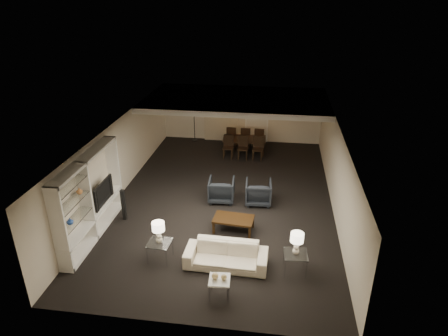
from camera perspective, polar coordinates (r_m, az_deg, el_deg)
The scene contains 35 objects.
floor at distance 13.29m, azimuth 0.00°, elevation -4.31°, with size 11.00×11.00×0.00m, color black.
ceiling at distance 12.28m, azimuth 0.00°, elevation 5.95°, with size 7.00×11.00×0.02m, color silver.
wall_back at distance 17.87m, azimuth 2.47°, elevation 7.74°, with size 7.00×0.02×2.50m, color beige.
wall_front at distance 8.11m, azimuth -5.61°, elevation -15.26°, with size 7.00×0.02×2.50m, color beige.
wall_left at distance 13.63m, azimuth -14.74°, elevation 1.43°, with size 0.02×11.00×2.50m, color beige.
wall_right at distance 12.77m, azimuth 15.75°, elevation -0.30°, with size 0.02×11.00×2.50m, color beige.
ceiling_soffit at distance 15.64m, azimuth 1.81°, elevation 9.67°, with size 7.00×4.00×0.20m, color silver.
curtains at distance 17.91m, azimuth -0.45°, elevation 7.64°, with size 1.50×0.12×2.40m, color beige.
door at distance 17.85m, azimuth 4.71°, elevation 6.99°, with size 0.90×0.05×2.10m, color silver.
painting at distance 17.68m, azimuth 9.34°, elevation 8.26°, with size 0.95×0.04×0.65m, color #142D38.
media_unit at distance 11.47m, azimuth -18.55°, elevation -4.07°, with size 0.38×3.40×2.35m, color white, non-canonical shape.
pendant_light at distance 15.74m, azimuth 2.88°, elevation 7.93°, with size 0.52×0.52×0.24m, color #D8591E.
sofa at distance 10.19m, azimuth 0.29°, elevation -12.37°, with size 2.06×0.81×0.60m, color beige.
coffee_table at distance 11.55m, azimuth 1.37°, elevation -8.02°, with size 1.13×0.66×0.41m, color #311D0D, non-canonical shape.
armchair_left at distance 12.98m, azimuth -0.37°, elevation -3.14°, with size 0.82×0.84×0.77m, color black.
armchair_right at distance 12.88m, azimuth 4.92°, elevation -3.48°, with size 0.82×0.84×0.77m, color black.
side_table_left at distance 10.53m, azimuth -9.11°, elevation -11.61°, with size 0.57×0.57×0.53m, color white, non-canonical shape.
side_table_right at distance 10.17m, azimuth 10.09°, elevation -13.15°, with size 0.57×0.57×0.53m, color silver, non-canonical shape.
table_lamp_left at distance 10.21m, azimuth -9.32°, elevation -9.09°, with size 0.32×0.32×0.58m, color #EEE5C9, non-canonical shape.
table_lamp_right at distance 9.85m, azimuth 10.33°, elevation -10.59°, with size 0.32×0.32×0.58m, color beige, non-canonical shape.
marble_table at distance 9.39m, azimuth -0.65°, elevation -16.70°, with size 0.47×0.47×0.47m, color silver, non-canonical shape.
gold_gourd_a at distance 9.20m, azimuth -1.30°, elevation -15.18°, with size 0.15×0.15×0.15m, color tan.
gold_gourd_b at distance 9.18m, azimuth -0.02°, elevation -15.34°, with size 0.13×0.13×0.13m, color tan.
television at distance 11.90m, azimuth -17.33°, elevation -3.33°, with size 0.15×1.14×0.66m, color black.
vase_blue at distance 10.61m, azimuth -21.15°, elevation -7.10°, with size 0.17×0.17×0.18m, color #224597.
vase_amber at distance 10.87m, azimuth -19.96°, elevation -3.10°, with size 0.16×0.16×0.17m, color #C07940.
floor_speaker at distance 12.28m, azimuth -14.15°, elevation -5.13°, with size 0.11×0.11×0.99m, color black.
dining_table at distance 16.78m, azimuth 2.90°, elevation 3.20°, with size 1.77×0.99×0.62m, color black.
chair_nl at distance 16.18m, azimuth 0.58°, elevation 2.97°, with size 0.43×0.43×0.93m, color black, non-canonical shape.
chair_nm at distance 16.12m, azimuth 2.70°, elevation 2.86°, with size 0.43×0.43×0.93m, color black, non-canonical shape.
chair_nr at distance 16.08m, azimuth 4.83°, elevation 2.74°, with size 0.43×0.43×0.93m, color black, non-canonical shape.
chair_fl at distance 17.39m, azimuth 1.14°, elevation 4.54°, with size 0.43×0.43×0.93m, color black, non-canonical shape.
chair_fm at distance 17.33m, azimuth 3.11°, elevation 4.44°, with size 0.43×0.43×0.93m, color black, non-canonical shape.
chair_fr at distance 17.29m, azimuth 5.10°, elevation 4.33°, with size 0.43×0.43×0.93m, color black, non-canonical shape.
floor_lamp at distance 18.01m, azimuth -4.27°, elevation 6.54°, with size 0.25×0.25×1.73m, color black, non-canonical shape.
Camera 1 is at (1.62, -11.52, 6.43)m, focal length 32.00 mm.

